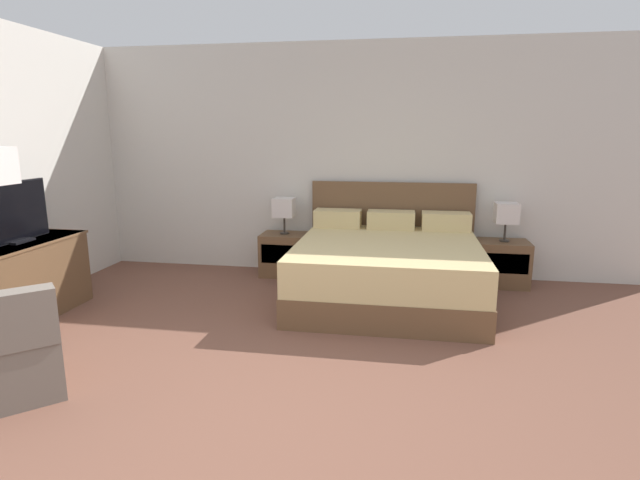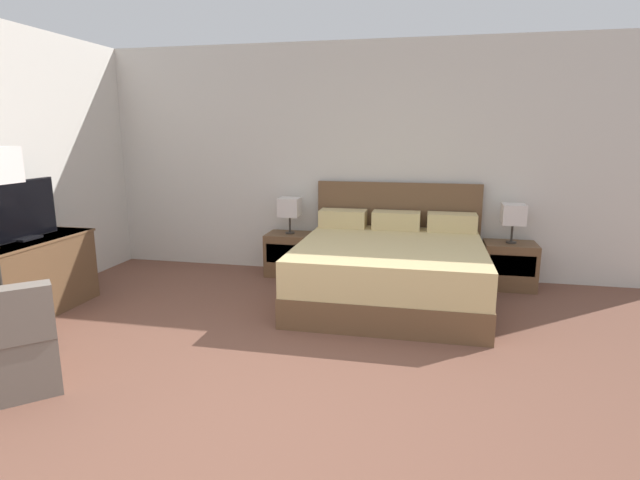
# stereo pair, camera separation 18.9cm
# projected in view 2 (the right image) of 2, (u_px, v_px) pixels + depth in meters

# --- Properties ---
(ground_plane) EXTENTS (11.03, 11.03, 0.00)m
(ground_plane) POSITION_uv_depth(u_px,v_px,m) (245.00, 452.00, 2.71)
(ground_plane) COLOR brown
(wall_back) EXTENTS (7.27, 0.06, 2.73)m
(wall_back) POSITION_uv_depth(u_px,v_px,m) (352.00, 161.00, 5.96)
(wall_back) COLOR beige
(wall_back) RESTS_ON ground
(bed) EXTENTS (1.91, 1.96, 1.13)m
(bed) POSITION_uv_depth(u_px,v_px,m) (390.00, 268.00, 5.11)
(bed) COLOR brown
(bed) RESTS_ON ground
(nightstand_left) EXTENTS (0.55, 0.42, 0.51)m
(nightstand_left) POSITION_uv_depth(u_px,v_px,m) (290.00, 254.00, 6.05)
(nightstand_left) COLOR brown
(nightstand_left) RESTS_ON ground
(nightstand_right) EXTENTS (0.55, 0.42, 0.51)m
(nightstand_right) POSITION_uv_depth(u_px,v_px,m) (509.00, 265.00, 5.53)
(nightstand_right) COLOR brown
(nightstand_right) RESTS_ON ground
(table_lamp_left) EXTENTS (0.24, 0.24, 0.43)m
(table_lamp_left) POSITION_uv_depth(u_px,v_px,m) (290.00, 208.00, 5.93)
(table_lamp_left) COLOR #332D28
(table_lamp_left) RESTS_ON nightstand_left
(table_lamp_right) EXTENTS (0.24, 0.24, 0.43)m
(table_lamp_right) POSITION_uv_depth(u_px,v_px,m) (513.00, 215.00, 5.41)
(table_lamp_right) COLOR #332D28
(table_lamp_right) RESTS_ON nightstand_right
(dresser) EXTENTS (0.55, 1.28, 0.72)m
(dresser) POSITION_uv_depth(u_px,v_px,m) (30.00, 276.00, 4.70)
(dresser) COLOR brown
(dresser) RESTS_ON ground
(tv) EXTENTS (0.18, 0.79, 0.55)m
(tv) POSITION_uv_depth(u_px,v_px,m) (22.00, 211.00, 4.58)
(tv) COLOR black
(tv) RESTS_ON dresser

